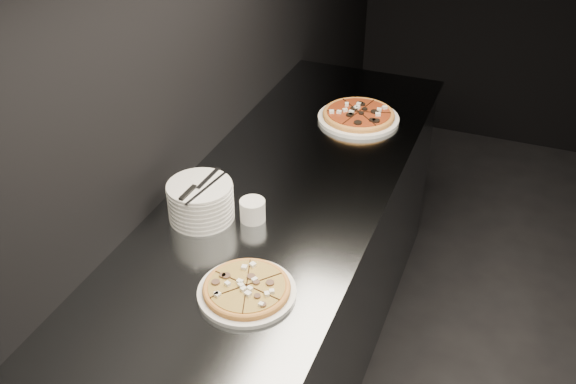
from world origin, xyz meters
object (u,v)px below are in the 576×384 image
at_px(pizza_tomato, 359,116).
at_px(cutlery, 199,187).
at_px(counter, 278,295).
at_px(plate_stack, 201,201).
at_px(pizza_mushroom, 247,289).
at_px(ramekin, 253,210).

distance_m(pizza_tomato, cutlery, 0.94).
xyz_separation_m(counter, pizza_tomato, (0.10, 0.68, 0.48)).
relative_size(counter, pizza_tomato, 6.31).
bearing_deg(pizza_tomato, plate_stack, -108.40).
height_order(counter, plate_stack, plate_stack).
bearing_deg(pizza_tomato, pizza_mushroom, -89.58).
xyz_separation_m(pizza_mushroom, cutlery, (-0.29, 0.27, 0.12)).
distance_m(cutlery, ramekin, 0.20).
bearing_deg(ramekin, plate_stack, -163.15).
xyz_separation_m(plate_stack, ramekin, (0.17, 0.05, -0.03)).
xyz_separation_m(cutlery, ramekin, (0.16, 0.07, -0.09)).
bearing_deg(plate_stack, cutlery, -62.38).
xyz_separation_m(counter, cutlery, (-0.19, -0.21, 0.59)).
relative_size(pizza_tomato, ramekin, 4.50).
xyz_separation_m(plate_stack, cutlery, (0.01, -0.02, 0.07)).
xyz_separation_m(pizza_tomato, ramekin, (-0.13, -0.83, 0.02)).
bearing_deg(pizza_mushroom, pizza_tomato, 90.42).
height_order(cutlery, ramekin, cutlery).
bearing_deg(pizza_tomato, ramekin, -98.62).
bearing_deg(plate_stack, counter, 44.90).
distance_m(pizza_mushroom, cutlery, 0.41).
bearing_deg(cutlery, pizza_tomato, 74.60).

